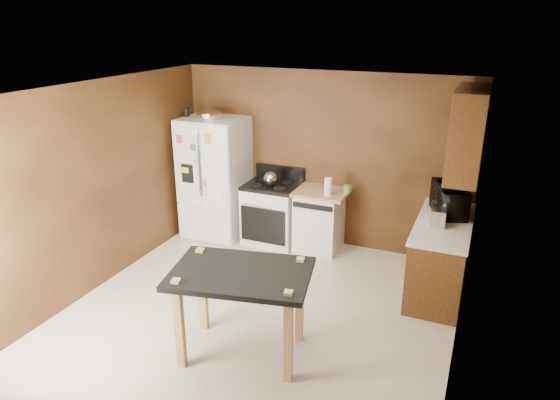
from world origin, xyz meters
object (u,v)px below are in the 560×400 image
Objects in this scene: pen_cup at (186,112)px; island at (241,284)px; gas_range at (272,212)px; refrigerator at (215,178)px; paper_towel at (328,187)px; roasting_pan at (210,115)px; kettle at (270,179)px; microwave at (449,201)px; dishwasher at (319,220)px; toaster at (439,216)px; green_canister at (347,189)px.

pen_cup reaches higher than island.
pen_cup is 0.11× the size of gas_range.
refrigerator is 1.01m from gas_range.
paper_towel is 1.79m from refrigerator.
roasting_pan is 1.79× the size of kettle.
kettle is 0.18× the size of gas_range.
kettle is 0.82× the size of paper_towel.
paper_towel is at bearing -1.53° from refrigerator.
kettle is 0.11× the size of refrigerator.
roasting_pan reaches higher than paper_towel.
pen_cup is 3.85m from microwave.
dishwasher is (0.72, 0.09, -0.55)m from kettle.
toaster is 2.51m from island.
toaster is 0.31× the size of dishwasher.
microwave is at bearing 79.06° from toaster.
green_canister is 0.10× the size of gas_range.
dishwasher is at bearing -173.19° from green_canister.
gas_range is (-0.88, 0.11, -0.55)m from paper_towel.
paper_towel is 1.58m from toaster.
pen_cup is 2.59m from green_canister.
green_canister is 0.42× the size of toaster.
microwave is 3.37m from refrigerator.
gas_range reaches higher than green_canister.
microwave is 0.55× the size of gas_range.
dishwasher is 2.57m from island.
paper_towel is 0.14× the size of refrigerator.
pen_cup is 0.14× the size of dishwasher.
island is at bearing -91.95° from paper_towel.
pen_cup is at bearing -175.05° from refrigerator.
kettle is 0.33× the size of microwave.
pen_cup is at bearing -176.62° from dishwasher.
microwave is 2.87m from island.
paper_towel is 1.04m from gas_range.
island is at bearing -54.63° from roasting_pan.
roasting_pan reaches higher than gas_range.
kettle is 0.91m from dishwasher.
gas_range is at bearing 5.08° from roasting_pan.
dishwasher is (2.04, 0.12, -1.41)m from pen_cup.
refrigerator is 1.64× the size of gas_range.
gas_range is at bearing 64.68° from microwave.
pen_cup reaches higher than green_canister.
microwave reaches higher than kettle.
pen_cup is 2.48m from dishwasher.
kettle is at bearing 166.54° from toaster.
gas_range is (-0.00, 0.06, -0.54)m from kettle.
dishwasher is (1.63, 0.09, -0.45)m from refrigerator.
dishwasher is (-1.73, 0.22, -0.62)m from microwave.
pen_cup is at bearing 171.47° from toaster.
roasting_pan reaches higher than island.
refrigerator reaches higher than island.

